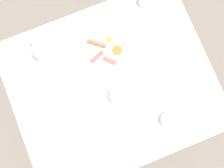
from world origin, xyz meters
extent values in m
plane|color=#70665B|center=(0.00, 0.00, 0.00)|extent=(8.00, 8.00, 0.00)
cube|color=silver|center=(0.00, 0.00, 0.71)|extent=(1.00, 1.19, 0.03)
cylinder|color=brown|center=(-0.45, -0.54, 0.35)|extent=(0.04, 0.04, 0.69)
cylinder|color=brown|center=(-0.45, 0.54, 0.35)|extent=(0.04, 0.04, 0.69)
cylinder|color=brown|center=(0.45, 0.54, 0.35)|extent=(0.04, 0.04, 0.69)
cylinder|color=white|center=(-0.20, 0.04, 0.73)|extent=(0.26, 0.26, 0.01)
cylinder|color=white|center=(-0.26, 0.09, 0.74)|extent=(0.07, 0.07, 0.00)
sphere|color=yellow|center=(-0.26, 0.09, 0.75)|extent=(0.03, 0.03, 0.03)
cylinder|color=brown|center=(-0.26, 0.01, 0.75)|extent=(0.09, 0.10, 0.03)
cube|color=#B74C42|center=(-0.19, -0.02, 0.74)|extent=(0.06, 0.10, 0.01)
cube|color=#B74C42|center=(-0.14, 0.04, 0.74)|extent=(0.08, 0.08, 0.01)
cylinder|color=#D16023|center=(-0.18, 0.11, 0.74)|extent=(0.06, 0.06, 0.01)
cylinder|color=white|center=(-0.33, -0.30, 0.77)|extent=(0.11, 0.11, 0.09)
cylinder|color=white|center=(-0.33, -0.30, 0.82)|extent=(0.08, 0.08, 0.01)
sphere|color=white|center=(-0.33, -0.30, 0.83)|extent=(0.02, 0.02, 0.02)
cone|color=white|center=(-0.27, -0.26, 0.78)|extent=(0.05, 0.05, 0.04)
torus|color=white|center=(-0.38, -0.34, 0.77)|extent=(0.06, 0.05, 0.07)
cylinder|color=white|center=(0.31, 0.22, 0.73)|extent=(0.13, 0.13, 0.01)
cylinder|color=white|center=(0.31, 0.22, 0.76)|extent=(0.09, 0.09, 0.06)
cylinder|color=olive|center=(0.31, 0.22, 0.76)|extent=(0.08, 0.08, 0.05)
torus|color=white|center=(0.27, 0.24, 0.76)|extent=(0.04, 0.02, 0.04)
cylinder|color=white|center=(0.08, 0.00, 0.73)|extent=(0.13, 0.13, 0.01)
cylinder|color=white|center=(0.08, 0.00, 0.76)|extent=(0.09, 0.09, 0.06)
cylinder|color=olive|center=(0.08, 0.00, 0.75)|extent=(0.08, 0.08, 0.04)
torus|color=white|center=(0.04, -0.02, 0.76)|extent=(0.04, 0.03, 0.04)
cylinder|color=white|center=(-0.06, -0.46, 0.79)|extent=(0.08, 0.08, 0.13)
cylinder|color=white|center=(-0.40, 0.37, 0.75)|extent=(0.06, 0.06, 0.06)
torus|color=white|center=(-0.36, 0.37, 0.75)|extent=(0.04, 0.01, 0.04)
cube|color=white|center=(0.17, -0.27, 0.73)|extent=(0.18, 0.18, 0.01)
cube|color=silver|center=(-0.06, -0.32, 0.73)|extent=(0.16, 0.03, 0.00)
cube|color=silver|center=(-0.12, 0.41, 0.73)|extent=(0.15, 0.17, 0.00)
cube|color=silver|center=(0.17, 0.36, 0.73)|extent=(0.07, 0.16, 0.00)
cube|color=silver|center=(0.27, 0.05, 0.73)|extent=(0.03, 0.17, 0.00)
camera|label=1|loc=(0.19, -0.08, 2.26)|focal=42.00mm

